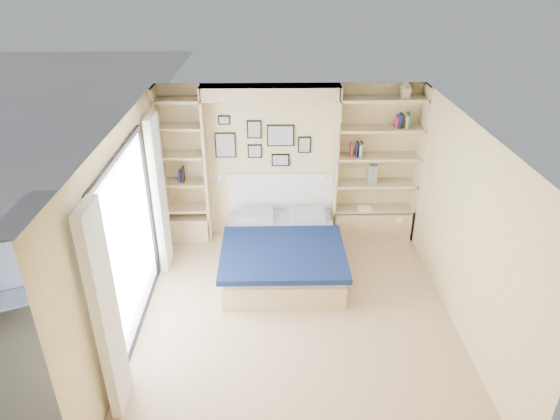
{
  "coord_description": "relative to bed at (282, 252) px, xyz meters",
  "views": [
    {
      "loc": [
        -0.31,
        -5.07,
        4.18
      ],
      "look_at": [
        -0.18,
        0.9,
        1.1
      ],
      "focal_mm": 32.0,
      "sensor_mm": 36.0,
      "label": 1
    }
  ],
  "objects": [
    {
      "name": "ground",
      "position": [
        0.15,
        -1.16,
        -0.28
      ],
      "size": [
        4.5,
        4.5,
        0.0
      ],
      "primitive_type": "plane",
      "color": "tan",
      "rests_on": "ground"
    },
    {
      "name": "shelf_decor",
      "position": [
        1.31,
        0.91,
        1.42
      ],
      "size": [
        3.48,
        0.23,
        2.03
      ],
      "color": "#A51E1E",
      "rests_on": "ground"
    },
    {
      "name": "reading_lamps",
      "position": [
        -0.15,
        0.84,
        0.83
      ],
      "size": [
        1.92,
        0.12,
        0.15
      ],
      "color": "silver",
      "rests_on": "ground"
    },
    {
      "name": "photo_gallery",
      "position": [
        -0.31,
        1.07,
        1.33
      ],
      "size": [
        1.48,
        0.02,
        0.82
      ],
      "color": "black",
      "rests_on": "ground"
    },
    {
      "name": "bed",
      "position": [
        0.0,
        0.0,
        0.0
      ],
      "size": [
        1.73,
        2.15,
        1.07
      ],
      "color": "tan",
      "rests_on": "ground"
    },
    {
      "name": "deck_chair",
      "position": [
        -3.53,
        -0.92,
        0.14
      ],
      "size": [
        0.82,
        1.0,
        0.88
      ],
      "rotation": [
        0.0,
        0.0,
        0.4
      ],
      "color": "tan",
      "rests_on": "ground"
    },
    {
      "name": "room_shell",
      "position": [
        -0.24,
        0.36,
        0.8
      ],
      "size": [
        4.5,
        4.5,
        4.5
      ],
      "color": "#E9CE8A",
      "rests_on": "ground"
    },
    {
      "name": "deck",
      "position": [
        -3.45,
        -1.16,
        -0.28
      ],
      "size": [
        3.2,
        4.0,
        0.05
      ],
      "primitive_type": "cube",
      "color": "#695E4D",
      "rests_on": "ground"
    }
  ]
}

